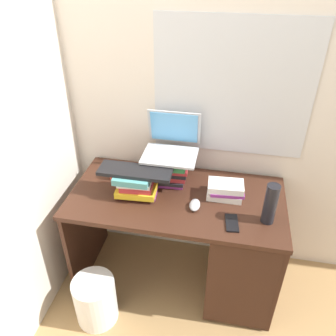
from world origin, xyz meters
TOP-DOWN VIEW (x-y plane):
  - ground_plane at (0.00, 0.00)m, footprint 6.00×6.00m
  - wall_back at (0.00, 0.36)m, footprint 6.00×0.06m
  - wall_left at (-0.78, 0.00)m, footprint 0.05×6.00m
  - desk at (0.31, -0.02)m, footprint 1.26×0.63m
  - book_stack_tall at (-0.07, 0.14)m, footprint 0.25×0.20m
  - book_stack_keyboard_riser at (-0.24, -0.03)m, footprint 0.25×0.19m
  - book_stack_side at (0.28, 0.05)m, footprint 0.22×0.17m
  - laptop at (-0.07, 0.19)m, footprint 0.32×0.28m
  - keyboard at (-0.24, -0.03)m, footprint 0.42×0.14m
  - computer_mouse at (0.12, -0.08)m, footprint 0.06×0.10m
  - mug at (-0.41, 0.11)m, footprint 0.12×0.08m
  - water_bottle at (0.51, -0.12)m, footprint 0.07×0.07m
  - cell_phone at (0.33, -0.18)m, footprint 0.08×0.14m
  - wastebasket at (-0.42, -0.39)m, footprint 0.25×0.25m

SIDE VIEW (x-z plane):
  - ground_plane at x=0.00m, z-range 0.00..0.00m
  - wastebasket at x=-0.42m, z-range 0.00..0.32m
  - desk at x=0.31m, z-range 0.03..0.76m
  - cell_phone at x=0.33m, z-range 0.72..0.73m
  - computer_mouse at x=0.12m, z-range 0.72..0.76m
  - mug at x=-0.41m, z-range 0.72..0.81m
  - book_stack_side at x=0.28m, z-range 0.72..0.82m
  - book_stack_keyboard_riser at x=-0.24m, z-range 0.73..0.88m
  - book_stack_tall at x=-0.07m, z-range 0.73..0.91m
  - water_bottle at x=0.51m, z-range 0.72..0.96m
  - keyboard at x=-0.24m, z-range 0.88..0.90m
  - laptop at x=-0.07m, z-range 0.84..1.08m
  - wall_back at x=0.00m, z-range 0.00..2.60m
  - wall_left at x=-0.78m, z-range 0.00..2.60m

